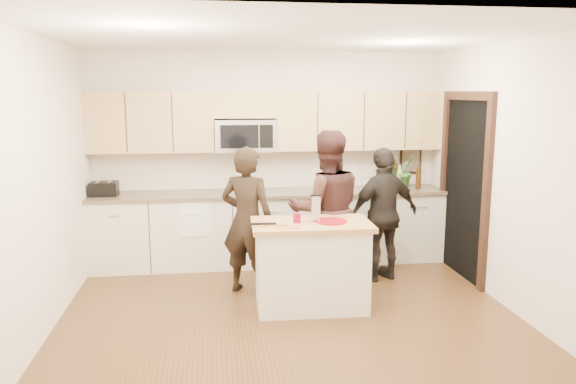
{
  "coord_description": "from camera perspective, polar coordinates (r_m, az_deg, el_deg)",
  "views": [
    {
      "loc": [
        -0.72,
        -5.33,
        2.19
      ],
      "look_at": [
        0.04,
        0.35,
        1.17
      ],
      "focal_mm": 35.0,
      "sensor_mm": 36.0,
      "label": 1
    }
  ],
  "objects": [
    {
      "name": "floor",
      "position": [
        5.81,
        0.03,
        -12.06
      ],
      "size": [
        4.5,
        4.5,
        0.0
      ],
      "primitive_type": "plane",
      "color": "brown",
      "rests_on": "ground"
    },
    {
      "name": "room_shell",
      "position": [
        5.39,
        0.03,
        5.21
      ],
      "size": [
        4.52,
        4.02,
        2.71
      ],
      "color": "beige",
      "rests_on": "ground"
    },
    {
      "name": "back_cabinetry",
      "position": [
        7.26,
        -1.76,
        -3.59
      ],
      "size": [
        4.5,
        0.66,
        0.94
      ],
      "color": "silver",
      "rests_on": "ground"
    },
    {
      "name": "upper_cabinetry",
      "position": [
        7.21,
        -1.67,
        7.35
      ],
      "size": [
        4.5,
        0.33,
        0.75
      ],
      "color": "tan",
      "rests_on": "ground"
    },
    {
      "name": "microwave",
      "position": [
        7.16,
        -4.38,
        5.76
      ],
      "size": [
        0.76,
        0.41,
        0.4
      ],
      "color": "silver",
      "rests_on": "ground"
    },
    {
      "name": "doorway",
      "position": [
        6.97,
        17.49,
        1.12
      ],
      "size": [
        0.06,
        1.25,
        2.2
      ],
      "color": "black",
      "rests_on": "ground"
    },
    {
      "name": "framed_picture",
      "position": [
        7.84,
        12.34,
        3.21
      ],
      "size": [
        0.3,
        0.03,
        0.38
      ],
      "color": "black",
      "rests_on": "ground"
    },
    {
      "name": "dish_towel",
      "position": [
        6.97,
        -9.4,
        -1.52
      ],
      "size": [
        0.34,
        0.6,
        0.48
      ],
      "color": "white",
      "rests_on": "ground"
    },
    {
      "name": "island",
      "position": [
        5.78,
        2.36,
        -7.38
      ],
      "size": [
        1.22,
        0.73,
        0.9
      ],
      "rotation": [
        0.0,
        0.0,
        -0.03
      ],
      "color": "silver",
      "rests_on": "ground"
    },
    {
      "name": "red_plate",
      "position": [
        5.68,
        4.41,
        -2.98
      ],
      "size": [
        0.32,
        0.32,
        0.02
      ],
      "primitive_type": "cylinder",
      "color": "maroon",
      "rests_on": "island"
    },
    {
      "name": "box_grater",
      "position": [
        5.67,
        2.83,
        -1.51
      ],
      "size": [
        0.1,
        0.07,
        0.26
      ],
      "color": "silver",
      "rests_on": "red_plate"
    },
    {
      "name": "drink_glass",
      "position": [
        5.63,
        0.91,
        -2.67
      ],
      "size": [
        0.08,
        0.08,
        0.09
      ],
      "primitive_type": "cylinder",
      "color": "maroon",
      "rests_on": "island"
    },
    {
      "name": "cutting_board",
      "position": [
        5.56,
        -1.32,
        -3.24
      ],
      "size": [
        0.25,
        0.17,
        0.02
      ],
      "primitive_type": "cube",
      "rotation": [
        0.0,
        0.0,
        -0.03
      ],
      "color": "#B2804A",
      "rests_on": "island"
    },
    {
      "name": "tongs",
      "position": [
        5.48,
        -2.53,
        -3.24
      ],
      "size": [
        0.25,
        0.04,
        0.02
      ],
      "primitive_type": "cube",
      "rotation": [
        0.0,
        0.0,
        -0.03
      ],
      "color": "black",
      "rests_on": "cutting_board"
    },
    {
      "name": "knife",
      "position": [
        5.38,
        -0.01,
        -3.55
      ],
      "size": [
        0.22,
        0.03,
        0.01
      ],
      "primitive_type": "cube",
      "rotation": [
        0.0,
        0.0,
        -0.03
      ],
      "color": "silver",
      "rests_on": "cutting_board"
    },
    {
      "name": "toaster",
      "position": [
        7.22,
        -18.18,
        0.32
      ],
      "size": [
        0.32,
        0.23,
        0.17
      ],
      "color": "black",
      "rests_on": "back_cabinetry"
    },
    {
      "name": "bottle_cluster",
      "position": [
        7.47,
        10.93,
        1.63
      ],
      "size": [
        0.56,
        0.28,
        0.38
      ],
      "color": "black",
      "rests_on": "back_cabinetry"
    },
    {
      "name": "orchid",
      "position": [
        7.55,
        11.83,
        2.09
      ],
      "size": [
        0.31,
        0.29,
        0.45
      ],
      "primitive_type": "imported",
      "rotation": [
        0.0,
        0.0,
        0.45
      ],
      "color": "#3F7E32",
      "rests_on": "back_cabinetry"
    },
    {
      "name": "woman_left",
      "position": [
        6.14,
        -4.17,
        -2.9
      ],
      "size": [
        0.7,
        0.6,
        1.62
      ],
      "primitive_type": "imported",
      "rotation": [
        0.0,
        0.0,
        2.7
      ],
      "color": "black",
      "rests_on": "ground"
    },
    {
      "name": "woman_center",
      "position": [
        6.28,
        3.91,
        -1.86
      ],
      "size": [
        0.87,
        0.68,
        1.78
      ],
      "primitive_type": "imported",
      "rotation": [
        0.0,
        0.0,
        3.15
      ],
      "color": "#331A19",
      "rests_on": "ground"
    },
    {
      "name": "woman_right",
      "position": [
        6.64,
        9.69,
        -2.26
      ],
      "size": [
        0.99,
        0.65,
        1.57
      ],
      "primitive_type": "imported",
      "rotation": [
        0.0,
        0.0,
        3.46
      ],
      "color": "black",
      "rests_on": "ground"
    }
  ]
}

